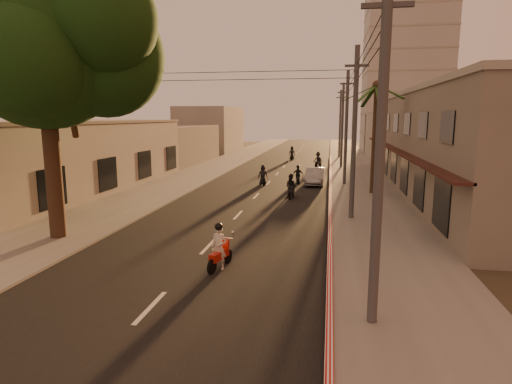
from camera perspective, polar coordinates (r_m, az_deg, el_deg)
ground at (r=16.61m, az=-8.32°, el=-9.25°), size 160.00×160.00×0.00m
road at (r=35.65m, az=1.66°, el=1.20°), size 10.00×140.00×0.02m
sidewalk_right at (r=35.39m, az=13.78°, el=0.93°), size 5.00×140.00×0.12m
sidewalk_left at (r=37.44m, az=-9.78°, el=1.56°), size 5.00×140.00×0.12m
curb_stripe at (r=30.36m, az=9.88°, el=-0.32°), size 0.20×60.00×0.20m
shophouse_row at (r=34.13m, az=25.19°, el=6.02°), size 8.80×34.20×7.30m
left_building at (r=34.67m, az=-23.47°, el=4.44°), size 8.20×24.20×5.20m
distant_tower at (r=72.24m, az=19.31°, el=16.23°), size 12.10×12.10×28.00m
broadleaf_tree at (r=20.82m, az=-25.40°, el=17.43°), size 9.60×8.70×12.10m
palm_tree at (r=31.08m, az=15.77°, el=12.75°), size 5.00×5.00×8.20m
utility_poles at (r=34.92m, az=12.05°, el=11.55°), size 1.20×48.26×9.00m
filler_right at (r=60.61m, az=18.51°, el=7.14°), size 8.00×14.00×6.00m
filler_left_near at (r=52.54m, az=-11.46°, el=6.23°), size 8.00×14.00×4.40m
filler_left_far at (r=69.55m, az=-6.09°, el=8.31°), size 8.00×14.00×7.00m
scooter_red at (r=15.56m, az=-4.93°, el=-7.53°), size 0.85×1.74×1.73m
scooter_mid_a at (r=28.95m, az=4.71°, el=0.66°), size 0.89×1.74×1.71m
scooter_mid_b at (r=35.40m, az=5.59°, el=2.23°), size 0.97×1.59×1.57m
scooter_far_a at (r=34.46m, az=0.93°, el=2.16°), size 1.02×1.68×1.68m
scooter_far_b at (r=47.27m, az=8.26°, el=4.22°), size 1.44×1.70×1.73m
parked_car at (r=35.16m, az=7.83°, el=2.09°), size 1.45×4.13×1.36m
scooter_far_c at (r=55.30m, az=4.81°, el=5.10°), size 0.83×1.79×1.76m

